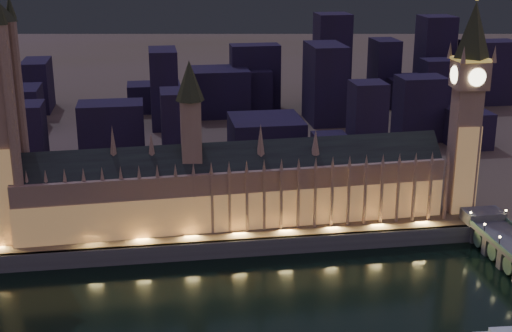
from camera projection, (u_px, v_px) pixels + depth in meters
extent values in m
plane|color=black|center=(265.00, 299.00, 283.84)|extent=(2000.00, 2000.00, 0.00)
cube|color=brown|center=(186.00, 66.00, 771.74)|extent=(2000.00, 960.00, 8.00)
cube|color=#44464C|center=(250.00, 248.00, 321.18)|extent=(2000.00, 2.50, 8.00)
cube|color=#876B57|center=(235.00, 195.00, 334.87)|extent=(200.69, 28.94, 28.00)
cube|color=tan|center=(238.00, 213.00, 326.76)|extent=(200.00, 0.50, 18.00)
cube|color=black|center=(235.00, 160.00, 329.66)|extent=(200.53, 25.20, 16.26)
cube|color=#876B57|center=(191.00, 135.00, 322.76)|extent=(9.00, 9.00, 32.00)
cone|color=#252E1C|center=(189.00, 80.00, 315.10)|extent=(13.00, 13.00, 18.00)
cube|color=#876B57|center=(11.00, 215.00, 310.27)|extent=(1.20, 1.20, 28.00)
cone|color=#876B57|center=(7.00, 178.00, 305.63)|extent=(2.00, 2.00, 6.00)
cube|color=#876B57|center=(30.00, 214.00, 311.44)|extent=(1.20, 1.20, 28.00)
cone|color=#876B57|center=(26.00, 177.00, 306.80)|extent=(2.00, 2.00, 6.00)
cube|color=#876B57|center=(49.00, 213.00, 312.61)|extent=(1.20, 1.20, 28.00)
cone|color=#876B57|center=(45.00, 176.00, 307.97)|extent=(2.00, 2.00, 6.00)
cube|color=#876B57|center=(67.00, 212.00, 313.78)|extent=(1.20, 1.20, 28.00)
cone|color=#876B57|center=(64.00, 175.00, 309.14)|extent=(2.00, 2.00, 6.00)
cube|color=#876B57|center=(86.00, 211.00, 314.95)|extent=(1.20, 1.20, 28.00)
cone|color=#876B57|center=(83.00, 174.00, 310.31)|extent=(2.00, 2.00, 6.00)
cube|color=#876B57|center=(104.00, 210.00, 316.12)|extent=(1.20, 1.20, 28.00)
cone|color=#876B57|center=(102.00, 173.00, 311.48)|extent=(2.00, 2.00, 6.00)
cube|color=#876B57|center=(123.00, 209.00, 317.29)|extent=(1.20, 1.20, 28.00)
cone|color=#876B57|center=(121.00, 172.00, 312.65)|extent=(2.00, 2.00, 6.00)
cube|color=#876B57|center=(141.00, 208.00, 318.46)|extent=(1.20, 1.20, 28.00)
cone|color=#876B57|center=(139.00, 172.00, 313.82)|extent=(2.00, 2.00, 6.00)
cube|color=#876B57|center=(159.00, 207.00, 319.63)|extent=(1.20, 1.20, 28.00)
cone|color=#876B57|center=(157.00, 171.00, 314.99)|extent=(2.00, 2.00, 6.00)
cube|color=#876B57|center=(177.00, 206.00, 320.80)|extent=(1.20, 1.20, 28.00)
cone|color=#876B57|center=(175.00, 170.00, 316.16)|extent=(2.00, 2.00, 6.00)
cube|color=#876B57|center=(194.00, 205.00, 321.97)|extent=(1.20, 1.20, 28.00)
cone|color=#876B57|center=(193.00, 169.00, 317.33)|extent=(2.00, 2.00, 6.00)
cube|color=#876B57|center=(212.00, 204.00, 323.15)|extent=(1.20, 1.20, 28.00)
cone|color=#876B57|center=(211.00, 168.00, 318.50)|extent=(2.00, 2.00, 6.00)
cube|color=#876B57|center=(230.00, 203.00, 324.32)|extent=(1.20, 1.20, 28.00)
cone|color=#876B57|center=(229.00, 167.00, 319.67)|extent=(2.00, 2.00, 6.00)
cube|color=#876B57|center=(247.00, 202.00, 325.49)|extent=(1.20, 1.20, 28.00)
cone|color=#876B57|center=(247.00, 166.00, 320.84)|extent=(2.00, 2.00, 6.00)
cube|color=#876B57|center=(264.00, 201.00, 326.66)|extent=(1.20, 1.20, 28.00)
cone|color=#876B57|center=(264.00, 166.00, 322.01)|extent=(2.00, 2.00, 6.00)
cube|color=#876B57|center=(281.00, 200.00, 327.83)|extent=(1.20, 1.20, 28.00)
cone|color=#876B57|center=(281.00, 165.00, 323.18)|extent=(2.00, 2.00, 6.00)
cube|color=#876B57|center=(298.00, 199.00, 329.00)|extent=(1.20, 1.20, 28.00)
cone|color=#876B57|center=(299.00, 164.00, 324.35)|extent=(2.00, 2.00, 6.00)
cube|color=#876B57|center=(315.00, 198.00, 330.17)|extent=(1.20, 1.20, 28.00)
cone|color=#876B57|center=(316.00, 163.00, 325.53)|extent=(2.00, 2.00, 6.00)
cube|color=#876B57|center=(332.00, 197.00, 331.34)|extent=(1.20, 1.20, 28.00)
cone|color=#876B57|center=(333.00, 162.00, 326.70)|extent=(2.00, 2.00, 6.00)
cube|color=#876B57|center=(349.00, 197.00, 332.51)|extent=(1.20, 1.20, 28.00)
cone|color=#876B57|center=(350.00, 161.00, 327.87)|extent=(2.00, 2.00, 6.00)
cube|color=#876B57|center=(365.00, 196.00, 333.68)|extent=(1.20, 1.20, 28.00)
cone|color=#876B57|center=(366.00, 161.00, 329.04)|extent=(2.00, 2.00, 6.00)
cube|color=#876B57|center=(382.00, 195.00, 334.85)|extent=(1.20, 1.20, 28.00)
cone|color=#876B57|center=(383.00, 160.00, 330.21)|extent=(2.00, 2.00, 6.00)
cube|color=#876B57|center=(398.00, 194.00, 336.02)|extent=(1.20, 1.20, 28.00)
cone|color=#876B57|center=(400.00, 159.00, 331.38)|extent=(2.00, 2.00, 6.00)
cube|color=#876B57|center=(414.00, 193.00, 337.19)|extent=(1.20, 1.20, 28.00)
cone|color=#876B57|center=(416.00, 158.00, 332.55)|extent=(2.00, 2.00, 6.00)
cube|color=#876B57|center=(430.00, 192.00, 338.36)|extent=(1.20, 1.20, 28.00)
cone|color=#876B57|center=(432.00, 158.00, 333.72)|extent=(2.00, 2.00, 6.00)
cube|color=#876B57|center=(446.00, 191.00, 339.53)|extent=(1.20, 1.20, 28.00)
cone|color=#876B57|center=(448.00, 157.00, 334.89)|extent=(2.00, 2.00, 6.00)
cone|color=#876B57|center=(113.00, 145.00, 318.55)|extent=(4.40, 4.40, 18.00)
cone|color=#876B57|center=(152.00, 147.00, 321.65)|extent=(4.40, 4.40, 14.00)
cone|color=#876B57|center=(261.00, 140.00, 328.66)|extent=(4.40, 4.40, 16.00)
cone|color=#876B57|center=(315.00, 142.00, 333.08)|extent=(4.40, 4.40, 12.00)
cylinder|color=#876B57|center=(14.00, 140.00, 300.17)|extent=(4.40, 4.40, 96.04)
cone|color=#252E1C|center=(0.00, 12.00, 283.93)|extent=(5.20, 5.20, 10.00)
cylinder|color=#876B57|center=(22.00, 127.00, 320.86)|extent=(4.40, 4.40, 96.04)
cone|color=#252E1C|center=(10.00, 7.00, 304.62)|extent=(5.20, 5.20, 10.00)
cube|color=#876B57|center=(463.00, 150.00, 346.10)|extent=(13.08, 13.08, 61.46)
cube|color=tan|center=(467.00, 171.00, 342.94)|extent=(12.00, 0.50, 44.00)
cube|color=#876B57|center=(470.00, 74.00, 334.68)|extent=(15.00, 15.00, 13.11)
cube|color=#F2C64C|center=(471.00, 59.00, 332.49)|extent=(15.75, 15.75, 1.20)
cone|color=#252E1C|center=(474.00, 30.00, 328.32)|extent=(18.00, 18.00, 26.00)
cylinder|color=#FFF2BF|center=(477.00, 77.00, 327.39)|extent=(8.40, 0.50, 8.40)
cylinder|color=#FFF2BF|center=(463.00, 71.00, 341.97)|extent=(8.40, 0.50, 8.40)
cylinder|color=#FFF2BF|center=(454.00, 75.00, 333.54)|extent=(0.50, 8.40, 8.40)
cylinder|color=#FFF2BF|center=(485.00, 74.00, 335.81)|extent=(0.50, 8.40, 8.40)
cone|color=#876B57|center=(464.00, 55.00, 323.29)|extent=(2.60, 2.60, 8.00)
cone|color=#876B57|center=(450.00, 50.00, 337.40)|extent=(2.60, 2.60, 8.00)
cone|color=#876B57|center=(495.00, 54.00, 325.49)|extent=(2.60, 2.60, 8.00)
cone|color=#876B57|center=(480.00, 49.00, 339.60)|extent=(2.60, 2.60, 8.00)
cube|color=#44464C|center=(482.00, 220.00, 340.02)|extent=(18.37, 12.00, 9.50)
cylinder|color=black|center=(499.00, 242.00, 305.95)|extent=(0.30, 0.30, 4.40)
sphere|color=#FFD88C|center=(500.00, 237.00, 305.24)|extent=(1.00, 1.00, 1.00)
cube|color=#44464C|center=(501.00, 245.00, 323.23)|extent=(16.53, 4.00, 9.50)
cylinder|color=black|center=(484.00, 229.00, 319.38)|extent=(0.30, 0.30, 4.40)
sphere|color=#FFD88C|center=(485.00, 224.00, 318.68)|extent=(1.00, 1.00, 1.00)
cube|color=#44464C|center=(486.00, 233.00, 336.66)|extent=(16.53, 4.00, 9.50)
cylinder|color=black|center=(470.00, 217.00, 332.82)|extent=(0.30, 0.30, 4.40)
sphere|color=#FFD88C|center=(471.00, 213.00, 332.12)|extent=(1.00, 1.00, 1.00)
cylinder|color=black|center=(506.00, 215.00, 335.39)|extent=(0.30, 0.30, 4.40)
sphere|color=#FFD88C|center=(506.00, 210.00, 334.69)|extent=(1.00, 1.00, 1.00)
cylinder|color=#435856|center=(508.00, 251.00, 316.40)|extent=(16.16, 8.00, 8.00)
cylinder|color=#435856|center=(493.00, 238.00, 329.84)|extent=(16.16, 8.00, 8.00)
cube|color=black|center=(330.00, 153.00, 409.61)|extent=(19.03, 19.80, 22.07)
cube|color=black|center=(486.00, 72.00, 574.33)|extent=(42.59, 22.95, 50.92)
cube|color=black|center=(367.00, 123.00, 419.77)|extent=(19.65, 20.18, 49.53)
cube|color=black|center=(257.00, 90.00, 552.72)|extent=(19.44, 30.73, 32.96)
cube|color=black|center=(255.00, 77.00, 555.83)|extent=(37.76, 19.44, 50.70)
cube|color=black|center=(164.00, 88.00, 503.15)|extent=(18.99, 34.57, 55.36)
cube|color=black|center=(180.00, 128.00, 418.56)|extent=(21.11, 25.14, 45.04)
cube|color=black|center=(112.00, 133.00, 425.01)|extent=(38.19, 23.57, 36.54)
cube|color=black|center=(413.00, 92.00, 568.51)|extent=(43.78, 39.06, 23.53)
cube|color=black|center=(38.00, 85.00, 554.08)|extent=(19.72, 40.72, 39.22)
cube|color=black|center=(219.00, 92.00, 540.79)|extent=(44.53, 36.65, 35.27)
cube|color=black|center=(154.00, 97.00, 554.68)|extent=(40.45, 27.15, 21.49)
cube|color=black|center=(24.00, 138.00, 407.34)|extent=(24.19, 23.03, 39.98)
cube|color=black|center=(325.00, 83.00, 516.11)|extent=(24.63, 41.01, 56.94)
cube|color=black|center=(28.00, 107.00, 503.46)|extent=(18.33, 34.81, 29.33)
cube|color=black|center=(266.00, 135.00, 446.57)|extent=(44.15, 42.43, 22.20)
cube|color=black|center=(419.00, 108.00, 472.82)|extent=(30.39, 22.61, 42.53)
cube|color=black|center=(439.00, 86.00, 545.34)|extent=(28.33, 19.81, 41.34)
cube|color=black|center=(466.00, 128.00, 461.74)|extent=(24.83, 31.49, 23.51)
cube|color=black|center=(384.00, 71.00, 578.95)|extent=(19.19, 29.53, 51.32)
cube|color=black|center=(332.00, 60.00, 567.70)|extent=(26.00, 26.00, 72.64)
cube|color=black|center=(434.00, 59.00, 580.82)|extent=(26.00, 26.00, 69.42)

